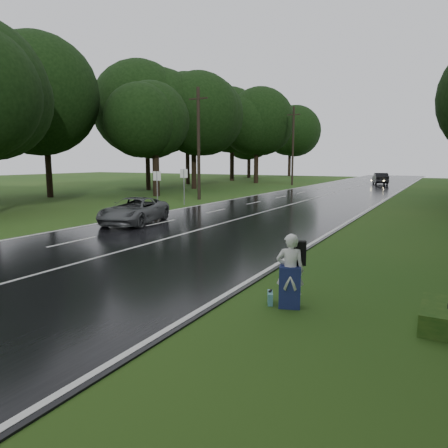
{
  "coord_description": "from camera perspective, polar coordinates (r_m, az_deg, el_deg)",
  "views": [
    {
      "loc": [
        10.51,
        -9.65,
        3.37
      ],
      "look_at": [
        3.49,
        3.21,
        1.1
      ],
      "focal_mm": 32.99,
      "sensor_mm": 36.0,
      "label": 1
    }
  ],
  "objects": [
    {
      "name": "grey_car",
      "position": [
        22.42,
        -12.36,
        1.83
      ],
      "size": [
        3.39,
        5.33,
        1.37
      ],
      "primitive_type": "imported",
      "rotation": [
        0.0,
        0.0,
        0.24
      ],
      "color": "#424547",
      "rests_on": "road"
    },
    {
      "name": "hitchhiker",
      "position": [
        9.61,
        9.2,
        -6.78
      ],
      "size": [
        0.74,
        0.7,
        1.74
      ],
      "color": "silver",
      "rests_on": "ground"
    },
    {
      "name": "tree_left_f",
      "position": [
        62.44,
        4.44,
        5.68
      ],
      "size": [
        10.18,
        10.18,
        15.91
      ],
      "primitive_type": null,
      "color": "black",
      "rests_on": "ground"
    },
    {
      "name": "tree_left_d",
      "position": [
        40.07,
        -9.33,
        3.86
      ],
      "size": [
        8.46,
        8.46,
        13.22
      ],
      "primitive_type": null,
      "color": "black",
      "rests_on": "ground"
    },
    {
      "name": "road",
      "position": [
        31.64,
        9.08,
        2.62
      ],
      "size": [
        12.0,
        140.0,
        0.04
      ],
      "primitive_type": "cube",
      "color": "black",
      "rests_on": "ground"
    },
    {
      "name": "suitcase",
      "position": [
        9.97,
        6.41,
        -10.12
      ],
      "size": [
        0.27,
        0.42,
        0.29
      ],
      "primitive_type": "cube",
      "rotation": [
        0.0,
        0.0,
        0.42
      ],
      "color": "teal",
      "rests_on": "ground"
    },
    {
      "name": "road_sign_a",
      "position": [
        29.06,
        -9.16,
        2.03
      ],
      "size": [
        0.63,
        0.1,
        2.62
      ],
      "primitive_type": null,
      "color": "white",
      "rests_on": "ground"
    },
    {
      "name": "ground",
      "position": [
        14.66,
        -18.36,
        -4.94
      ],
      "size": [
        160.0,
        160.0,
        0.0
      ],
      "primitive_type": "plane",
      "color": "#274614",
      "rests_on": "ground"
    },
    {
      "name": "utility_pole_far",
      "position": [
        57.72,
        9.4,
        5.34
      ],
      "size": [
        1.8,
        0.28,
        10.51
      ],
      "primitive_type": null,
      "color": "black",
      "rests_on": "ground"
    },
    {
      "name": "utility_pole_mid",
      "position": [
        35.92,
        -3.47,
        3.41
      ],
      "size": [
        1.8,
        0.28,
        9.45
      ],
      "primitive_type": null,
      "color": "black",
      "rests_on": "ground"
    },
    {
      "name": "lane_center",
      "position": [
        31.63,
        9.08,
        2.66
      ],
      "size": [
        0.12,
        140.0,
        0.01
      ],
      "primitive_type": "cube",
      "color": "silver",
      "rests_on": "road"
    },
    {
      "name": "tree_left_e",
      "position": [
        49.84,
        -4.16,
        4.9
      ],
      "size": [
        9.74,
        9.74,
        15.22
      ],
      "primitive_type": null,
      "color": "black",
      "rests_on": "ground"
    },
    {
      "name": "far_car",
      "position": [
        62.33,
        20.83,
        5.91
      ],
      "size": [
        2.93,
        5.15,
        1.6
      ],
      "primitive_type": "imported",
      "rotation": [
        0.0,
        0.0,
        3.41
      ],
      "color": "black",
      "rests_on": "road"
    },
    {
      "name": "road_sign_b",
      "position": [
        31.7,
        -5.52,
        2.66
      ],
      "size": [
        0.65,
        0.1,
        2.72
      ],
      "primitive_type": null,
      "color": "white",
      "rests_on": "ground"
    }
  ]
}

